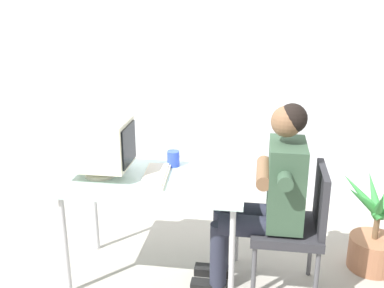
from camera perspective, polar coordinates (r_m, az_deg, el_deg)
name	(u,v)px	position (r m, az deg, el deg)	size (l,w,h in m)	color
ground_plane	(157,275)	(3.41, -4.26, -15.68)	(12.00, 12.00, 0.00)	#9E998E
wall_back	(222,38)	(4.17, 3.67, 12.89)	(8.00, 0.10, 3.00)	silver
desk	(155,187)	(3.08, -4.57, -5.30)	(1.19, 0.67, 0.74)	#B7B7BC
crt_monitor	(99,144)	(3.08, -11.30, 0.00)	(0.40, 0.33, 0.38)	beige
keyboard	(156,176)	(3.05, -4.47, -3.92)	(0.19, 0.43, 0.03)	beige
office_chair	(297,222)	(3.07, 12.71, -9.33)	(0.44, 0.44, 0.88)	#4C4C51
person_seated	(268,193)	(2.98, 9.30, -5.97)	(0.69, 0.58, 1.28)	#334C38
potted_plant	(376,233)	(3.58, 21.58, -10.08)	(0.60, 0.59, 0.72)	#9E6647
desk_mug	(173,158)	(3.24, -2.29, -1.77)	(0.09, 0.10, 0.11)	blue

